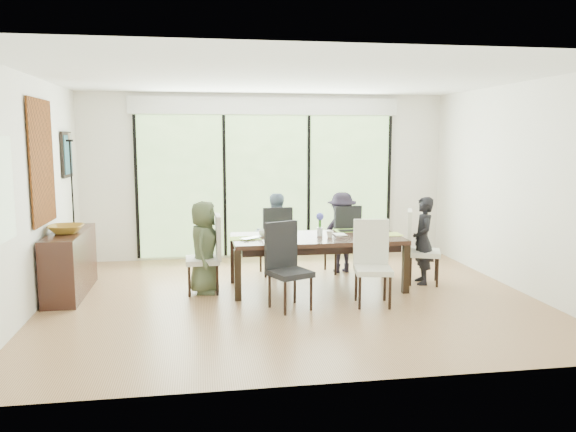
{
  "coord_description": "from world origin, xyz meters",
  "views": [
    {
      "loc": [
        -1.11,
        -6.73,
        1.99
      ],
      "look_at": [
        0.0,
        0.25,
        1.0
      ],
      "focal_mm": 35.0,
      "sensor_mm": 36.0,
      "label": 1
    }
  ],
  "objects": [
    {
      "name": "floor",
      "position": [
        0.0,
        0.0,
        -0.01
      ],
      "size": [
        6.0,
        5.0,
        0.01
      ],
      "primitive_type": "cube",
      "color": "brown",
      "rests_on": "ground"
    },
    {
      "name": "ceiling",
      "position": [
        0.0,
        0.0,
        2.71
      ],
      "size": [
        6.0,
        5.0,
        0.01
      ],
      "primitive_type": "cube",
      "color": "white",
      "rests_on": "wall_back"
    },
    {
      "name": "wall_back",
      "position": [
        0.0,
        2.51,
        1.35
      ],
      "size": [
        6.0,
        0.02,
        2.7
      ],
      "primitive_type": "cube",
      "color": "white",
      "rests_on": "floor"
    },
    {
      "name": "wall_front",
      "position": [
        0.0,
        -2.51,
        1.35
      ],
      "size": [
        6.0,
        0.02,
        2.7
      ],
      "primitive_type": "cube",
      "color": "silver",
      "rests_on": "floor"
    },
    {
      "name": "wall_left",
      "position": [
        -3.01,
        0.0,
        1.35
      ],
      "size": [
        0.02,
        5.0,
        2.7
      ],
      "primitive_type": "cube",
      "color": "silver",
      "rests_on": "floor"
    },
    {
      "name": "wall_right",
      "position": [
        3.01,
        0.0,
        1.35
      ],
      "size": [
        0.02,
        5.0,
        2.7
      ],
      "primitive_type": "cube",
      "color": "beige",
      "rests_on": "floor"
    },
    {
      "name": "glass_doors",
      "position": [
        0.0,
        2.47,
        1.2
      ],
      "size": [
        4.2,
        0.02,
        2.3
      ],
      "primitive_type": "cube",
      "color": "#598C3F",
      "rests_on": "wall_back"
    },
    {
      "name": "blinds_header",
      "position": [
        0.0,
        2.46,
        2.5
      ],
      "size": [
        4.4,
        0.06,
        0.28
      ],
      "primitive_type": "cube",
      "color": "white",
      "rests_on": "wall_back"
    },
    {
      "name": "mullion_a",
      "position": [
        -2.1,
        2.46,
        1.2
      ],
      "size": [
        0.05,
        0.04,
        2.3
      ],
      "primitive_type": "cube",
      "color": "black",
      "rests_on": "wall_back"
    },
    {
      "name": "mullion_b",
      "position": [
        -0.7,
        2.46,
        1.2
      ],
      "size": [
        0.05,
        0.04,
        2.3
      ],
      "primitive_type": "cube",
      "color": "black",
      "rests_on": "wall_back"
    },
    {
      "name": "mullion_c",
      "position": [
        0.7,
        2.46,
        1.2
      ],
      "size": [
        0.05,
        0.04,
        2.3
      ],
      "primitive_type": "cube",
      "color": "black",
      "rests_on": "wall_back"
    },
    {
      "name": "mullion_d",
      "position": [
        2.1,
        2.46,
        1.2
      ],
      "size": [
        0.05,
        0.04,
        2.3
      ],
      "primitive_type": "cube",
      "color": "black",
      "rests_on": "wall_back"
    },
    {
      "name": "deck",
      "position": [
        0.0,
        3.4,
        -0.05
      ],
      "size": [
        6.0,
        1.8,
        0.1
      ],
      "primitive_type": "cube",
      "color": "brown",
      "rests_on": "ground"
    },
    {
      "name": "rail_top",
      "position": [
        0.0,
        4.2,
        0.55
      ],
      "size": [
        6.0,
        0.08,
        0.06
      ],
      "primitive_type": "cube",
      "color": "brown",
      "rests_on": "deck"
    },
    {
      "name": "foliage_left",
      "position": [
        -1.8,
        5.2,
        1.44
      ],
      "size": [
        3.2,
        3.2,
        3.2
      ],
      "primitive_type": "sphere",
      "color": "#14380F",
      "rests_on": "ground"
    },
    {
      "name": "foliage_mid",
      "position": [
        0.4,
        5.8,
        1.8
      ],
      "size": [
        4.0,
        4.0,
        4.0
      ],
      "primitive_type": "sphere",
      "color": "#14380F",
      "rests_on": "ground"
    },
    {
      "name": "foliage_right",
      "position": [
        2.2,
        5.0,
        1.26
      ],
      "size": [
        2.8,
        2.8,
        2.8
      ],
      "primitive_type": "sphere",
      "color": "#14380F",
      "rests_on": "ground"
    },
    {
      "name": "foliage_far",
      "position": [
        -0.6,
        6.5,
        1.62
      ],
      "size": [
        3.6,
        3.6,
        3.6
      ],
      "primitive_type": "sphere",
      "color": "#14380F",
      "rests_on": "ground"
    },
    {
      "name": "table_top",
      "position": [
        0.41,
        0.41,
        0.67
      ],
      "size": [
        2.22,
        1.02,
        0.06
      ],
      "primitive_type": "cube",
      "color": "black",
      "rests_on": "floor"
    },
    {
      "name": "table_apron",
      "position": [
        0.41,
        0.41,
        0.58
      ],
      "size": [
        2.04,
        0.83,
        0.09
      ],
      "primitive_type": "cube",
      "color": "black",
      "rests_on": "floor"
    },
    {
      "name": "table_leg_fl",
      "position": [
        -0.67,
        -0.02,
        0.32
      ],
      "size": [
        0.08,
        0.08,
        0.64
      ],
      "primitive_type": "cube",
      "color": "black",
      "rests_on": "floor"
    },
    {
      "name": "table_leg_fr",
      "position": [
        1.49,
        -0.02,
        0.32
      ],
      "size": [
        0.08,
        0.08,
        0.64
      ],
      "primitive_type": "cube",
      "color": "black",
      "rests_on": "floor"
    },
    {
      "name": "table_leg_bl",
      "position": [
        -0.67,
        0.84,
        0.32
      ],
      "size": [
        0.08,
        0.08,
        0.64
      ],
      "primitive_type": "cube",
      "color": "black",
      "rests_on": "floor"
    },
    {
      "name": "table_leg_br",
      "position": [
        1.49,
        0.84,
        0.32
      ],
      "size": [
        0.08,
        0.08,
        0.64
      ],
      "primitive_type": "cube",
      "color": "black",
      "rests_on": "floor"
    },
    {
      "name": "chair_left_end",
      "position": [
        -1.09,
        0.41,
        0.51
      ],
      "size": [
        0.43,
        0.43,
        1.02
      ],
      "primitive_type": null,
      "rotation": [
        0.0,
        0.0,
        -1.55
      ],
      "color": "beige",
      "rests_on": "floor"
    },
    {
      "name": "chair_right_end",
      "position": [
        1.91,
        0.41,
        0.51
      ],
      "size": [
        0.55,
        0.55,
        1.02
      ],
      "primitive_type": null,
      "rotation": [
        0.0,
        0.0,
        1.21
      ],
      "color": "silver",
      "rests_on": "floor"
    },
    {
      "name": "chair_far_left",
      "position": [
        -0.04,
        1.26,
        0.51
      ],
      "size": [
        0.46,
        0.46,
        1.02
      ],
      "primitive_type": null,
      "rotation": [
        0.0,
        0.0,
        3.23
      ],
      "color": "black",
      "rests_on": "floor"
    },
    {
      "name": "chair_far_right",
      "position": [
        0.96,
        1.26,
        0.51
      ],
      "size": [
        0.51,
        0.51,
        1.02
      ],
      "primitive_type": null,
      "rotation": [
        0.0,
        0.0,
        3.36
      ],
      "color": "black",
      "rests_on": "floor"
    },
    {
      "name": "chair_near_left",
      "position": [
        -0.09,
        -0.46,
        0.51
      ],
      "size": [
        0.56,
        0.56,
        1.02
      ],
      "primitive_type": null,
      "rotation": [
        0.0,
        0.0,
        0.4
      ],
      "color": "black",
      "rests_on": "floor"
    },
    {
      "name": "chair_near_right",
      "position": [
        0.91,
        -0.46,
        0.51
      ],
      "size": [
        0.49,
        0.49,
        1.02
      ],
      "primitive_type": null,
      "rotation": [
        0.0,
        0.0,
        -0.16
      ],
      "color": "silver",
      "rests_on": "floor"
    },
    {
      "name": "person_left_end",
      "position": [
        -1.07,
        0.41,
        0.6
      ],
      "size": [
        0.46,
        0.62,
        1.19
      ],
      "primitive_type": "imported",
      "rotation": [
        0.0,
        0.0,
        1.36
      ],
      "color": "#434E34",
      "rests_on": "floor"
    },
    {
      "name": "person_right_end",
      "position": [
        1.89,
        0.41,
        0.6
      ],
      "size": [
        0.43,
        0.6,
        1.19
      ],
      "primitive_type": "imported",
      "rotation": [
        0.0,
        0.0,
        -1.72
      ],
      "color": "black",
      "rests_on": "floor"
    },
    {
      "name": "person_far_left",
      "position": [
        -0.04,
        1.24,
        0.6
      ],
      "size": [
        0.61,
        0.45,
        1.19
      ],
      "primitive_type": "imported",
      "rotation": [
        0.0,
        0.0,
        3.33
      ],
      "color": "#7086A3",
      "rests_on": "floor"
    },
    {
      "name": "person_far_right",
      "position": [
        0.96,
        1.24,
        0.6
      ],
      "size": [
        0.57,
        0.37,
        1.19
      ],
      "primitive_type": "imported",
      "rotation": [
        0.0,
        0.0,
        3.18
      ],
      "color": "black",
      "rests_on": "floor"
    },
    {
      "name": "placemat_left",
      "position": [
        -0.54,
        0.41,
        0.7
      ],
      "size": [
        0.41,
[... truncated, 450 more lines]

